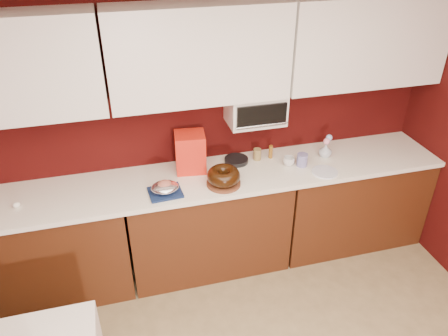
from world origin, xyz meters
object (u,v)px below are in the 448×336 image
pandoro_box (190,152)px  foil_ham_nest (165,187)px  bundt_cake (224,176)px  coffee_mug (289,160)px  toaster_oven (255,108)px  blue_jar (302,160)px  flower_vase (326,150)px

pandoro_box → foil_ham_nest: bearing=-124.0°
bundt_cake → coffee_mug: (0.60, 0.15, -0.03)m
toaster_oven → bundt_cake: bearing=-137.8°
foil_ham_nest → coffee_mug: size_ratio=2.28×
toaster_oven → blue_jar: (0.36, -0.20, -0.42)m
pandoro_box → toaster_oven: bearing=9.0°
coffee_mug → toaster_oven: bearing=146.8°
pandoro_box → flower_vase: (1.16, -0.09, -0.09)m
bundt_cake → pandoro_box: size_ratio=0.80×
foil_ham_nest → coffee_mug: 1.07m
flower_vase → bundt_cake: bearing=-168.1°
coffee_mug → bundt_cake: bearing=-166.2°
toaster_oven → flower_vase: bearing=-10.3°
pandoro_box → coffee_mug: pandoro_box is taller
pandoro_box → coffee_mug: (0.80, -0.15, -0.12)m
foil_ham_nest → pandoro_box: (0.26, 0.30, 0.11)m
toaster_oven → coffee_mug: (0.25, -0.17, -0.43)m
foil_ham_nest → bundt_cake: bearing=0.5°
toaster_oven → pandoro_box: size_ratio=1.39×
pandoro_box → flower_vase: pandoro_box is taller
bundt_cake → blue_jar: 0.72m
foil_ham_nest → blue_jar: blue_jar is taller
blue_jar → coffee_mug: bearing=162.2°
coffee_mug → flower_vase: size_ratio=0.68×
foil_ham_nest → pandoro_box: size_ratio=0.64×
foil_ham_nest → toaster_oven: bearing=21.6°
toaster_oven → flower_vase: toaster_oven is taller
toaster_oven → pandoro_box: (-0.55, -0.02, -0.31)m
coffee_mug → flower_vase: 0.36m
coffee_mug → flower_vase: (0.36, 0.06, 0.02)m
blue_jar → flower_vase: (0.25, 0.09, 0.01)m
bundt_cake → toaster_oven: bearing=42.2°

